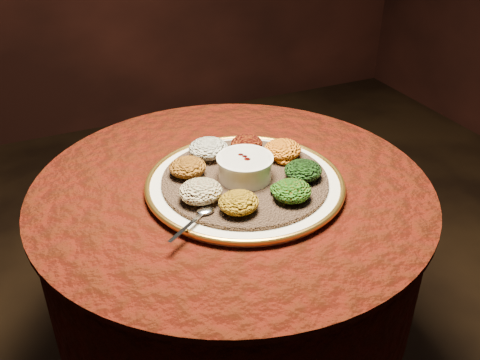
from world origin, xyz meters
name	(u,v)px	position (x,y,z in m)	size (l,w,h in m)	color
table	(232,243)	(0.00, 0.00, 0.55)	(0.96, 0.96, 0.73)	black
platter	(245,184)	(0.02, -0.03, 0.75)	(0.53, 0.53, 0.02)	white
injera	(245,180)	(0.02, -0.03, 0.76)	(0.39, 0.39, 0.01)	brown
stew_bowl	(245,166)	(0.02, -0.03, 0.79)	(0.13, 0.13, 0.05)	silver
spoon	(202,213)	(-0.12, -0.13, 0.77)	(0.13, 0.09, 0.01)	silver
portion_ayib	(208,149)	(-0.02, 0.10, 0.79)	(0.10, 0.09, 0.05)	beige
portion_kitfo	(247,144)	(0.08, 0.09, 0.78)	(0.08, 0.08, 0.04)	black
portion_tikil	(282,150)	(0.15, 0.02, 0.78)	(0.09, 0.09, 0.05)	#AC6D0E
portion_gomen	(303,170)	(0.14, -0.09, 0.78)	(0.09, 0.08, 0.04)	black
portion_mixveg	(292,191)	(0.08, -0.15, 0.78)	(0.09, 0.08, 0.04)	#8C2E09
portion_kik	(239,202)	(-0.05, -0.14, 0.78)	(0.09, 0.08, 0.04)	#9F6B0E
portion_timatim	(201,191)	(-0.11, -0.07, 0.79)	(0.10, 0.09, 0.05)	maroon
portion_shiro	(188,167)	(-0.10, 0.04, 0.78)	(0.09, 0.08, 0.04)	#8F5011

